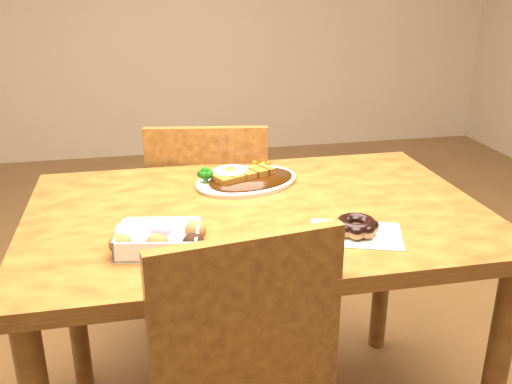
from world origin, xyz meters
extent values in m
cube|color=#532810|center=(0.00, 0.00, 0.73)|extent=(1.20, 0.80, 0.04)
cylinder|color=#532810|center=(-0.54, 0.34, 0.35)|extent=(0.06, 0.06, 0.71)
cylinder|color=#532810|center=(0.54, 0.34, 0.35)|extent=(0.06, 0.06, 0.71)
cube|color=#532810|center=(-0.05, 0.60, 0.43)|extent=(0.48, 0.48, 0.04)
cylinder|color=#532810|center=(0.14, 0.74, 0.21)|extent=(0.04, 0.04, 0.41)
cylinder|color=#532810|center=(-0.19, 0.80, 0.21)|extent=(0.04, 0.04, 0.41)
cylinder|color=#532810|center=(0.09, 0.40, 0.21)|extent=(0.04, 0.04, 0.41)
cylinder|color=#532810|center=(-0.25, 0.46, 0.21)|extent=(0.04, 0.04, 0.41)
cube|color=#532810|center=(-0.08, 0.41, 0.67)|extent=(0.40, 0.09, 0.40)
cube|color=#532810|center=(-0.11, -0.41, 0.67)|extent=(0.40, 0.09, 0.40)
ellipsoid|color=white|center=(0.01, 0.19, 0.76)|extent=(0.37, 0.31, 0.01)
ellipsoid|color=black|center=(0.02, 0.18, 0.77)|extent=(0.31, 0.26, 0.01)
cube|color=#6B380C|center=(0.00, 0.20, 0.78)|extent=(0.20, 0.14, 0.02)
ellipsoid|color=white|center=(-0.04, 0.21, 0.79)|extent=(0.13, 0.12, 0.01)
ellipsoid|color=#FFB214|center=(-0.04, 0.21, 0.79)|extent=(0.04, 0.04, 0.02)
cube|color=white|center=(-0.26, -0.19, 0.77)|extent=(0.20, 0.17, 0.05)
ellipsoid|color=brown|center=(-0.35, -0.20, 0.78)|extent=(0.05, 0.05, 0.05)
ellipsoid|color=brown|center=(-0.27, -0.22, 0.78)|extent=(0.05, 0.05, 0.05)
ellipsoid|color=black|center=(-0.19, -0.23, 0.78)|extent=(0.05, 0.05, 0.05)
ellipsoid|color=beige|center=(-0.34, -0.14, 0.78)|extent=(0.05, 0.05, 0.05)
ellipsoid|color=pink|center=(-0.26, -0.15, 0.78)|extent=(0.05, 0.05, 0.05)
ellipsoid|color=brown|center=(-0.18, -0.17, 0.78)|extent=(0.05, 0.05, 0.05)
cube|color=silver|center=(0.20, -0.21, 0.75)|extent=(0.25, 0.21, 0.00)
torus|color=olive|center=(0.20, -0.21, 0.77)|extent=(0.13, 0.13, 0.03)
torus|color=black|center=(0.20, -0.21, 0.78)|extent=(0.12, 0.12, 0.02)
camera|label=1|loc=(-0.29, -1.36, 1.33)|focal=40.00mm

